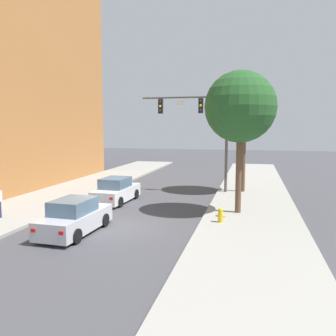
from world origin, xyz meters
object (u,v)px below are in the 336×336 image
object	(u,v)px
street_tree_second	(245,104)
car_lead_white	(116,191)
car_following_silver	(75,218)
traffic_signal_mast	(202,120)
fire_hydrant	(220,215)
street_tree_nearest	(240,107)

from	to	relation	value
street_tree_second	car_lead_white	bearing A→B (deg)	-147.19
car_following_silver	car_lead_white	bearing A→B (deg)	96.07
traffic_signal_mast	car_following_silver	bearing A→B (deg)	-110.33
fire_hydrant	traffic_signal_mast	bearing A→B (deg)	104.62
street_tree_nearest	street_tree_second	bearing A→B (deg)	89.47
car_lead_white	car_following_silver	size ratio (longest dim) A/B	1.00
traffic_signal_mast	car_lead_white	world-z (taller)	traffic_signal_mast
traffic_signal_mast	street_tree_second	world-z (taller)	street_tree_second
car_lead_white	car_following_silver	bearing A→B (deg)	-83.93
traffic_signal_mast	fire_hydrant	xyz separation A→B (m)	(2.16, -8.27, -4.82)
fire_hydrant	street_tree_second	bearing A→B (deg)	84.76
traffic_signal_mast	car_following_silver	world-z (taller)	traffic_signal_mast
car_following_silver	street_tree_nearest	size ratio (longest dim) A/B	0.56
fire_hydrant	street_tree_nearest	size ratio (longest dim) A/B	0.09
car_following_silver	street_tree_second	distance (m)	14.78
car_following_silver	street_tree_nearest	bearing A→B (deg)	36.12
traffic_signal_mast	street_tree_second	size ratio (longest dim) A/B	0.90
car_following_silver	fire_hydrant	bearing A→B (deg)	24.61
traffic_signal_mast	fire_hydrant	size ratio (longest dim) A/B	10.42
traffic_signal_mast	car_following_silver	xyz separation A→B (m)	(-4.13, -11.15, -4.61)
fire_hydrant	street_tree_nearest	bearing A→B (deg)	71.73
car_lead_white	car_following_silver	xyz separation A→B (m)	(0.70, -6.61, 0.00)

